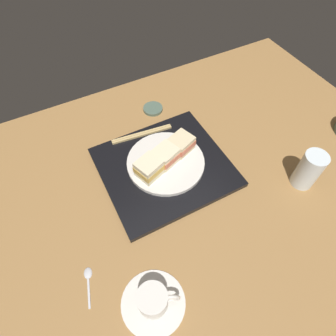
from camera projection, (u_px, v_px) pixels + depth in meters
ground_plane at (192, 180)px, 85.57cm from camera, size 140.00×100.00×3.00cm
serving_tray at (165, 167)px, 85.60cm from camera, size 37.03×33.92×1.61cm
sandwich_plate at (166, 162)px, 84.87cm from camera, size 23.30×23.30×1.24cm
sandwich_near at (181, 144)px, 85.17cm from camera, size 8.35×8.10×4.80cm
sandwich_middle at (166, 156)px, 82.29cm from camera, size 8.35×8.11×5.13cm
sandwich_far at (149, 168)px, 79.39cm from camera, size 8.43×8.02×5.50cm
chopsticks_pair at (142, 134)px, 91.89cm from camera, size 20.12×3.82×0.70cm
coffee_cup at (153, 301)px, 62.10cm from camera, size 14.70×14.70×6.70cm
drinking_glass at (309, 170)px, 78.56cm from camera, size 6.40×6.40×12.06cm
small_sauce_dish at (153, 109)px, 100.94cm from camera, size 6.93×6.93×1.05cm
teaspoon at (88, 278)px, 67.11cm from camera, size 3.72×9.42×0.80cm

